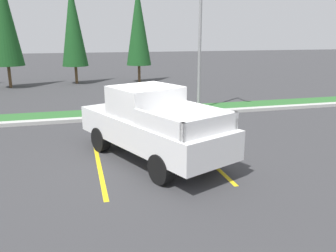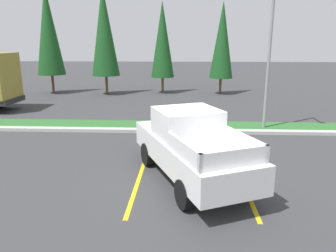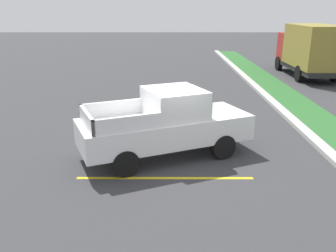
% 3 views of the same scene
% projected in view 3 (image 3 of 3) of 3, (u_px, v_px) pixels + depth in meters
% --- Properties ---
extents(ground_plane, '(120.00, 120.00, 0.00)m').
position_uv_depth(ground_plane, '(170.00, 158.00, 10.92)').
color(ground_plane, '#38383A').
extents(parking_line_near, '(0.12, 4.80, 0.01)m').
position_uv_depth(parking_line_near, '(166.00, 138.00, 12.55)').
color(parking_line_near, yellow).
rests_on(parking_line_near, ground).
extents(parking_line_far, '(0.12, 4.80, 0.01)m').
position_uv_depth(parking_line_far, '(165.00, 178.00, 9.61)').
color(parking_line_far, yellow).
rests_on(parking_line_far, ground).
extents(curb_strip, '(56.00, 0.40, 0.15)m').
position_uv_depth(curb_strip, '(332.00, 156.00, 10.89)').
color(curb_strip, '#B2B2AD').
rests_on(curb_strip, ground).
extents(pickup_truck_main, '(3.80, 5.54, 2.10)m').
position_uv_depth(pickup_truck_main, '(167.00, 124.00, 10.77)').
color(pickup_truck_main, black).
rests_on(pickup_truck_main, ground).
extents(cargo_truck_distant, '(6.81, 2.53, 3.40)m').
position_uv_depth(cargo_truck_distant, '(310.00, 49.00, 23.23)').
color(cargo_truck_distant, black).
rests_on(cargo_truck_distant, ground).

